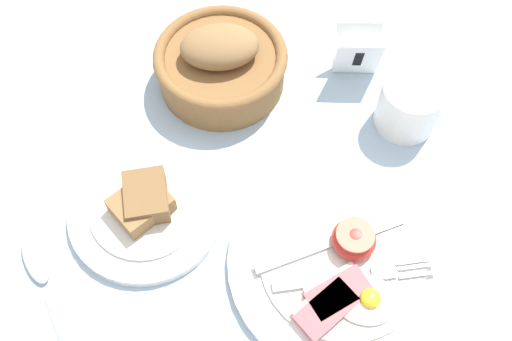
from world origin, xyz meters
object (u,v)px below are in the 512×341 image
number_card (357,53)px  breakfast_plate (343,263)px  sugar_cup (410,104)px  bread_plate (146,208)px  bread_basket (221,63)px  teaspoon_by_saucer (43,278)px

number_card → breakfast_plate: bearing=-95.9°
sugar_cup → bread_plate: bearing=-145.8°
breakfast_plate → number_card: number_card is taller
bread_plate → number_card: size_ratio=2.56×
bread_basket → teaspoon_by_saucer: (-0.13, -0.32, -0.03)m
breakfast_plate → number_card: bearing=94.4°
sugar_cup → number_card: 0.10m
sugar_cup → bread_basket: bearing=176.3°
breakfast_plate → bread_plate: (-0.24, 0.02, 0.00)m
bread_plate → sugar_cup: (0.29, 0.20, 0.02)m
breakfast_plate → teaspoon_by_saucer: size_ratio=1.63×
bread_plate → teaspoon_by_saucer: bearing=-130.8°
breakfast_plate → bread_basket: 0.31m
breakfast_plate → bread_plate: bread_plate is taller
breakfast_plate → sugar_cup: 0.23m
bread_plate → number_card: bearing=51.2°
bread_basket → teaspoon_by_saucer: 0.35m
sugar_cup → number_card: bearing=136.7°
bread_plate → bread_basket: size_ratio=1.05×
breakfast_plate → teaspoon_by_saucer: bearing=-165.6°
bread_plate → teaspoon_by_saucer: size_ratio=1.17×
sugar_cup → teaspoon_by_saucer: 0.49m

